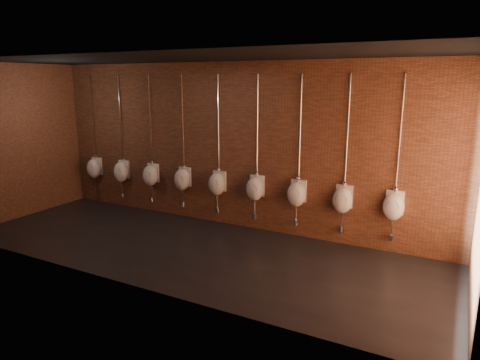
% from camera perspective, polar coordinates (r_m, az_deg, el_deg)
% --- Properties ---
extents(ground, '(8.50, 8.50, 0.00)m').
position_cam_1_polar(ground, '(7.53, -6.49, -9.18)').
color(ground, black).
rests_on(ground, ground).
extents(room_shell, '(8.54, 3.04, 3.22)m').
position_cam_1_polar(room_shell, '(7.02, -6.91, 6.19)').
color(room_shell, black).
rests_on(room_shell, ground).
extents(urinal_0, '(0.35, 0.30, 2.71)m').
position_cam_1_polar(urinal_0, '(10.61, -18.87, 1.59)').
color(urinal_0, white).
rests_on(urinal_0, ground).
extents(urinal_1, '(0.35, 0.30, 2.71)m').
position_cam_1_polar(urinal_1, '(10.03, -15.55, 1.18)').
color(urinal_1, white).
rests_on(urinal_1, ground).
extents(urinal_2, '(0.35, 0.30, 2.71)m').
position_cam_1_polar(urinal_2, '(9.48, -11.84, 0.71)').
color(urinal_2, white).
rests_on(urinal_2, ground).
extents(urinal_3, '(0.35, 0.30, 2.71)m').
position_cam_1_polar(urinal_3, '(8.98, -7.68, 0.18)').
color(urinal_3, white).
rests_on(urinal_3, ground).
extents(urinal_4, '(0.35, 0.30, 2.71)m').
position_cam_1_polar(urinal_4, '(8.53, -3.07, -0.41)').
color(urinal_4, white).
rests_on(urinal_4, ground).
extents(urinal_5, '(0.35, 0.30, 2.71)m').
position_cam_1_polar(urinal_5, '(8.14, 2.02, -1.05)').
color(urinal_5, white).
rests_on(urinal_5, ground).
extents(urinal_6, '(0.35, 0.30, 2.71)m').
position_cam_1_polar(urinal_6, '(7.82, 7.57, -1.75)').
color(urinal_6, white).
rests_on(urinal_6, ground).
extents(urinal_7, '(0.35, 0.30, 2.71)m').
position_cam_1_polar(urinal_7, '(7.59, 13.53, -2.48)').
color(urinal_7, white).
rests_on(urinal_7, ground).
extents(urinal_8, '(0.35, 0.30, 2.71)m').
position_cam_1_polar(urinal_8, '(7.44, 19.81, -3.21)').
color(urinal_8, white).
rests_on(urinal_8, ground).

